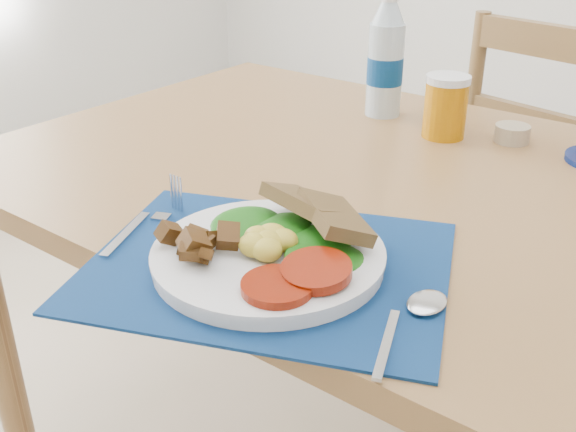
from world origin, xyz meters
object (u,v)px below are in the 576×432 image
object	(u,v)px
breakfast_plate	(263,250)
water_bottle	(385,62)
juice_glass	(445,108)
chair_far	(554,166)

from	to	relation	value
breakfast_plate	water_bottle	bearing A→B (deg)	128.58
water_bottle	juice_glass	distance (m)	0.17
chair_far	water_bottle	world-z (taller)	chair_far
water_bottle	juice_glass	size ratio (longest dim) A/B	2.24
breakfast_plate	juice_glass	bearing A→B (deg)	114.81
breakfast_plate	water_bottle	distance (m)	0.66
chair_far	breakfast_plate	xyz separation A→B (m)	(-0.06, -1.03, 0.21)
juice_glass	chair_far	bearing A→B (deg)	78.54
breakfast_plate	juice_glass	distance (m)	0.58
chair_far	water_bottle	bearing A→B (deg)	70.06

